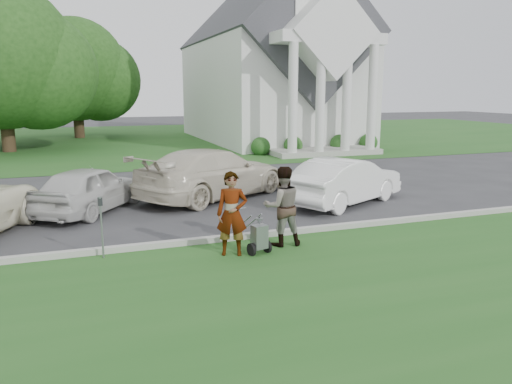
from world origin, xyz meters
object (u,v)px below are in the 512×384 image
tree_back (75,74)px  parking_meter_near (101,220)px  car_b (90,189)px  car_c (213,173)px  car_d (345,181)px  person_right (282,207)px  tree_left (1,63)px  striping_cart (259,237)px  church (271,56)px  person_left (232,215)px

tree_back → parking_meter_near: bearing=-89.6°
car_b → car_c: (3.97, 0.74, 0.13)m
tree_back → car_d: tree_back is taller
car_b → person_right: bearing=163.9°
tree_left → car_b: bearing=-76.6°
striping_cart → tree_back: bearing=83.2°
church → car_c: (-8.95, -17.59, -5.11)m
tree_back → car_c: 25.10m
tree_left → person_right: 24.02m
person_left → tree_left: bearing=127.1°
striping_cart → parking_meter_near: size_ratio=0.75×
person_left → tree_back: bearing=115.4°
tree_left → tree_back: tree_left is taller
church → striping_cart: 26.17m
tree_left → car_d: (11.77, -18.80, -4.37)m
church → tree_back: bearing=152.2°
person_left → parking_meter_near: bearing=-175.2°
person_left → person_right: person_right is taller
person_left → car_d: person_left is taller
church → striping_cart: size_ratio=23.58×
person_right → tree_back: bearing=-76.1°
striping_cart → car_d: (4.30, 3.80, 0.35)m
tree_left → striping_cart: tree_left is taller
striping_cart → car_b: (-3.39, 5.40, 0.32)m
church → parking_meter_near: (-12.80, -22.87, -5.08)m
tree_left → person_left: 23.88m
church → parking_meter_near: church is taller
church → car_b: church is taller
church → person_left: size_ratio=13.08×
car_c → striping_cart: bearing=144.0°
car_d → tree_back: bearing=-10.6°
tree_back → car_b: (0.09, -25.20, -4.03)m
car_c → car_d: car_c is taller
tree_back → car_c: size_ratio=1.68×
tree_left → person_right: (8.20, -22.19, -4.18)m
tree_back → striping_cart: size_ratio=9.40×
church → parking_meter_near: bearing=-119.2°
tree_back → car_c: (4.06, -24.47, -3.89)m
church → car_c: bearing=-117.0°
tree_back → person_right: bearing=-82.1°
person_right → car_c: size_ratio=0.32×
tree_left → parking_meter_near: size_ratio=7.80×
person_right → car_c: bearing=-82.7°
person_left → car_c: person_left is taller
person_right → parking_meter_near: 4.01m
striping_cart → car_d: car_d is taller
church → tree_left: (-17.01, -1.13, -0.83)m
striping_cart → car_b: 6.39m
tree_back → person_left: size_ratio=5.22×
church → tree_back: church is taller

